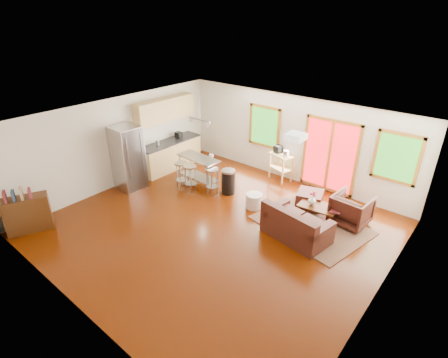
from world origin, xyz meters
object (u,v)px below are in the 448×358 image
Objects in this scene: coffee_table at (318,208)px; armchair at (351,208)px; loveseat at (295,226)px; rug at (311,225)px; island at (199,166)px; ottoman at (310,199)px; refrigerator at (128,158)px; kitchen_cart at (281,158)px.

coffee_table is 0.79m from armchair.
rug is at bearing 93.55° from loveseat.
ottoman is at bearing 15.48° from island.
refrigerator reaches higher than loveseat.
refrigerator reaches higher than armchair.
coffee_table is 3.70m from island.
loveseat is at bearing -51.73° from kitchen_cart.
armchair reaches higher than rug.
rug is 2.91× the size of armchair.
ottoman is (-0.44, 0.43, -0.11)m from coffee_table.
armchair is 6.20m from refrigerator.
armchair is at bearing 10.21° from island.
ottoman is (-0.41, 1.50, -0.10)m from loveseat.
refrigerator is at bearing -133.70° from island.
refrigerator is (-5.09, -1.55, 0.92)m from rug.
loveseat is 3.69m from island.
armchair is at bearing 24.02° from refrigerator.
coffee_table is 5.44m from refrigerator.
refrigerator is 4.51m from kitchen_cart.
loveseat is at bearing -74.76° from ottoman.
armchair is 4.45m from island.
kitchen_cart is at bearing -16.46° from armchair.
kitchen_cart reaches higher than ottoman.
island is (1.39, 1.45, -0.35)m from refrigerator.
rug is 5.40m from refrigerator.
armchair reaches higher than loveseat.
coffee_table is at bearing 7.27° from island.
loveseat is 1.88× the size of armchair.
loveseat is 1.18× the size of island.
loveseat is 1.56m from ottoman.
loveseat is 3.09m from kitchen_cart.
island reaches higher than ottoman.
coffee_table is at bearing 28.65° from armchair.
island is (-3.22, -0.89, 0.37)m from ottoman.
loveseat is 2.51× the size of ottoman.
armchair is at bearing 71.07° from loveseat.
rug is at bearing -84.37° from coffee_table.
refrigerator is at bearing -153.05° from ottoman.
coffee_table is 0.92× the size of kitchen_cart.
island is (-3.66, -0.47, 0.26)m from coffee_table.
loveseat is at bearing -9.54° from island.
kitchen_cart is (3.12, 3.24, -0.20)m from refrigerator.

